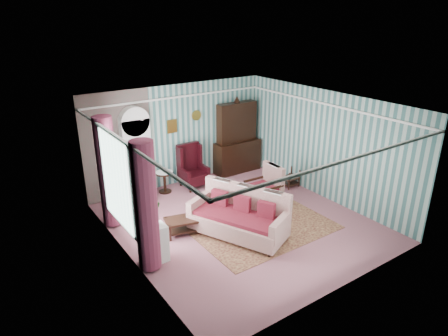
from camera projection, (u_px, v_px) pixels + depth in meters
floor at (240, 222)px, 9.64m from camera, size 6.00×6.00×0.00m
room_shell at (214, 146)px, 8.71m from camera, size 5.53×6.02×2.91m
bookcase at (137, 157)px, 10.69m from camera, size 0.80×0.28×2.24m
dresser_hutch at (238, 136)px, 12.29m from camera, size 1.50×0.56×2.36m
wingback_left at (136, 180)px, 10.45m from camera, size 0.76×0.80×1.25m
wingback_right at (193, 167)px, 11.37m from camera, size 0.76×0.80×1.25m
seated_woman at (136, 182)px, 10.46m from camera, size 0.44×0.40×1.18m
round_side_table at (165, 182)px, 11.15m from camera, size 0.50×0.50×0.60m
nest_table at (290, 178)px, 11.53m from camera, size 0.45×0.38×0.54m
plant_stand at (153, 244)px, 8.00m from camera, size 0.55×0.35×0.80m
rug at (258, 224)px, 9.56m from camera, size 3.20×2.60×0.01m
sofa at (238, 215)px, 8.89m from camera, size 1.73×2.37×1.06m
floral_armchair at (263, 189)px, 10.38m from camera, size 0.91×0.90×0.87m
coffee_table at (186, 226)px, 9.10m from camera, size 1.03×0.71×0.39m
potted_plant_a at (148, 220)px, 7.69m from camera, size 0.47×0.43×0.44m
potted_plant_b at (154, 213)px, 7.89m from camera, size 0.28×0.24×0.48m
potted_plant_c at (145, 219)px, 7.80m from camera, size 0.25×0.25×0.36m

